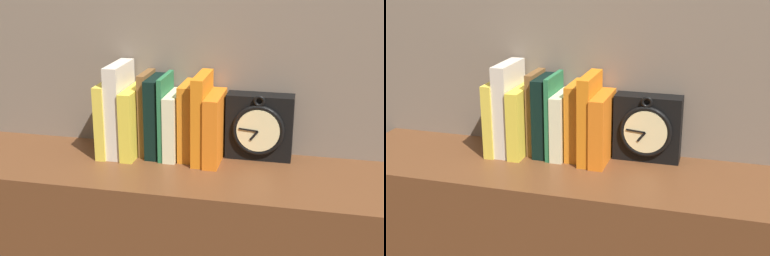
% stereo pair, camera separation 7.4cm
% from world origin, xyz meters
% --- Properties ---
extents(clock, '(0.18, 0.07, 0.19)m').
position_xyz_m(clock, '(0.16, 0.12, 0.86)').
color(clock, black).
rests_on(clock, bookshelf).
extents(book_slot0_yellow, '(0.03, 0.16, 0.20)m').
position_xyz_m(book_slot0_yellow, '(-0.25, 0.08, 0.88)').
color(book_slot0_yellow, yellow).
rests_on(book_slot0_yellow, bookshelf).
extents(book_slot1_cream, '(0.04, 0.15, 0.25)m').
position_xyz_m(book_slot1_cream, '(-0.22, 0.08, 0.90)').
color(book_slot1_cream, beige).
rests_on(book_slot1_cream, bookshelf).
extents(book_slot2_yellow, '(0.03, 0.16, 0.19)m').
position_xyz_m(book_slot2_yellow, '(-0.18, 0.08, 0.87)').
color(book_slot2_yellow, yellow).
rests_on(book_slot2_yellow, bookshelf).
extents(book_slot3_brown, '(0.02, 0.11, 0.23)m').
position_xyz_m(book_slot3_brown, '(-0.15, 0.10, 0.89)').
color(book_slot3_brown, brown).
rests_on(book_slot3_brown, bookshelf).
extents(book_slot4_black, '(0.03, 0.13, 0.22)m').
position_xyz_m(book_slot4_black, '(-0.12, 0.09, 0.88)').
color(book_slot4_black, black).
rests_on(book_slot4_black, bookshelf).
extents(book_slot5_green, '(0.01, 0.13, 0.23)m').
position_xyz_m(book_slot5_green, '(-0.09, 0.09, 0.89)').
color(book_slot5_green, '#276F41').
rests_on(book_slot5_green, bookshelf).
extents(book_slot6_cream, '(0.03, 0.14, 0.18)m').
position_xyz_m(book_slot6_cream, '(-0.07, 0.09, 0.86)').
color(book_slot6_cream, beige).
rests_on(book_slot6_cream, bookshelf).
extents(book_slot7_orange, '(0.04, 0.13, 0.21)m').
position_xyz_m(book_slot7_orange, '(-0.03, 0.09, 0.88)').
color(book_slot7_orange, orange).
rests_on(book_slot7_orange, bookshelf).
extents(book_slot8_orange, '(0.03, 0.15, 0.24)m').
position_xyz_m(book_slot8_orange, '(0.01, 0.08, 0.89)').
color(book_slot8_orange, orange).
rests_on(book_slot8_orange, bookshelf).
extents(book_slot9_orange, '(0.04, 0.16, 0.19)m').
position_xyz_m(book_slot9_orange, '(0.05, 0.08, 0.87)').
color(book_slot9_orange, orange).
rests_on(book_slot9_orange, bookshelf).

